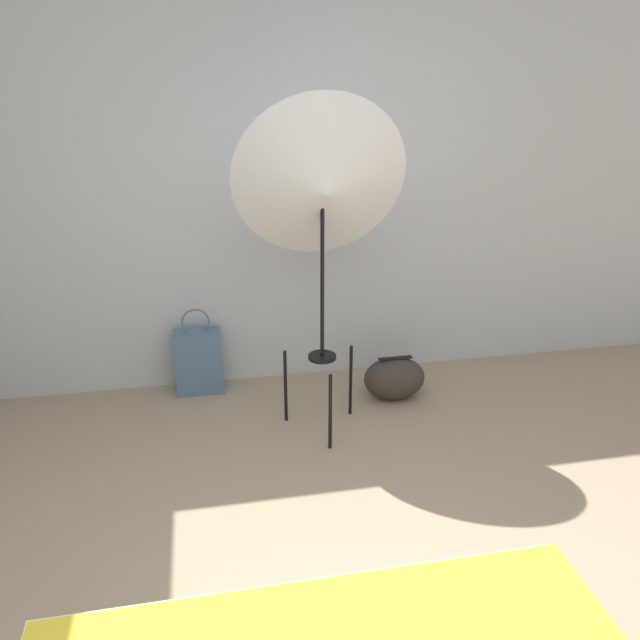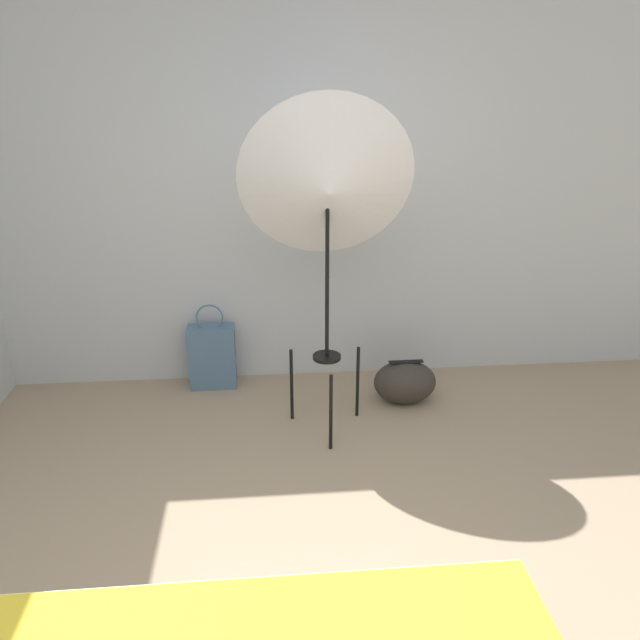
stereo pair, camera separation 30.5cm
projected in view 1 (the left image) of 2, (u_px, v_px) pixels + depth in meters
The scene contains 4 objects.
wall_back at pixel (247, 188), 3.86m from camera, with size 8.00×0.05×2.60m.
photo_umbrella at pixel (322, 188), 3.20m from camera, with size 0.94×0.48×1.89m.
tote_bag at pixel (199, 361), 4.06m from camera, with size 0.30×0.15×0.58m.
duffel_bag at pixel (394, 378), 4.00m from camera, with size 0.40×0.28×0.29m.
Camera 1 is at (-0.30, -1.28, 1.97)m, focal length 35.00 mm.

